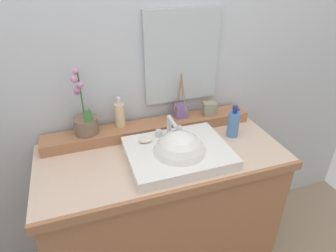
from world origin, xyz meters
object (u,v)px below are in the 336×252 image
Objects in this scene: potted_plant at (85,121)px; soap_bar at (145,140)px; reed_diffuser at (181,110)px; soap_dispenser at (120,114)px; sink_basin at (179,156)px; trinket_box at (209,109)px; lotion_bottle at (233,124)px.

soap_bar is at bearing -32.57° from potted_plant.
reed_diffuser is at bearing 0.94° from potted_plant.
reed_diffuser reaches higher than soap_dispenser.
sink_basin is 2.89× the size of soap_dispenser.
potted_plant is 0.51m from reed_diffuser.
sink_basin reaches higher than trinket_box.
soap_bar is 0.27× the size of reed_diffuser.
potted_plant reaches higher than trinket_box.
sink_basin is at bearing -41.26° from soap_bar.
soap_bar is 0.40× the size of lotion_bottle.
soap_bar is at bearing 138.74° from sink_basin.
reed_diffuser is at bearing 179.83° from trinket_box.
soap_dispenser is (-0.22, 0.30, 0.11)m from sink_basin.
potted_plant is at bearing -172.92° from trinket_box.
soap_bar is at bearing -151.49° from trinket_box.
trinket_box is (0.68, -0.02, -0.03)m from potted_plant.
trinket_box is at bearing -8.65° from reed_diffuser.
soap_bar is 0.97× the size of trinket_box.
potted_plant is 2.03× the size of soap_dispenser.
sink_basin is 0.50m from potted_plant.
lotion_bottle reaches higher than sink_basin.
lotion_bottle is (0.35, 0.10, 0.06)m from sink_basin.
sink_basin is at bearing -53.77° from soap_dispenser.
reed_diffuser reaches higher than trinket_box.
soap_bar is 0.32m from potted_plant.
lotion_bottle reaches higher than soap_bar.
soap_dispenser is at bearing 178.99° from reed_diffuser.
trinket_box is (0.50, -0.03, -0.03)m from soap_dispenser.
soap_dispenser is 0.94× the size of lotion_bottle.
reed_diffuser is (0.34, -0.01, -0.03)m from soap_dispenser.
reed_diffuser is at bearing 35.19° from soap_bar.
trinket_box is (0.16, -0.03, -0.01)m from reed_diffuser.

